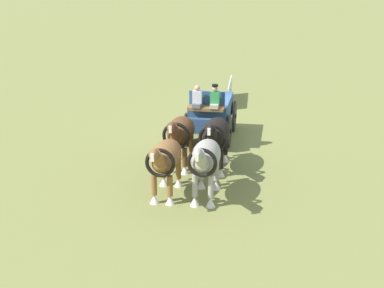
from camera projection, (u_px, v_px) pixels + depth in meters
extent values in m
plane|color=olive|center=(211.00, 137.00, 24.85)|extent=(220.00, 220.00, 0.00)
cube|color=#2D4C7A|center=(211.00, 109.00, 24.44)|extent=(2.97, 2.05, 0.93)
cube|color=brown|center=(206.00, 108.00, 22.77)|extent=(0.81, 1.50, 0.12)
cube|color=#2D4C7A|center=(204.00, 126.00, 22.61)|extent=(0.47, 1.29, 0.60)
cube|color=#2D4C7A|center=(207.00, 98.00, 22.94)|extent=(0.32, 1.41, 0.55)
cube|color=black|center=(211.00, 122.00, 24.63)|extent=(2.98, 0.71, 0.16)
cylinder|color=black|center=(229.00, 131.00, 23.48)|extent=(1.32, 0.32, 1.33)
cylinder|color=black|center=(229.00, 131.00, 23.48)|extent=(0.23, 0.21, 0.20)
cylinder|color=black|center=(186.00, 129.00, 23.75)|extent=(1.32, 0.32, 1.33)
cylinder|color=black|center=(186.00, 129.00, 23.75)|extent=(0.23, 0.21, 0.20)
cylinder|color=black|center=(234.00, 116.00, 25.51)|extent=(1.32, 0.32, 1.33)
cylinder|color=black|center=(234.00, 116.00, 25.51)|extent=(0.23, 0.21, 0.20)
cylinder|color=black|center=(194.00, 114.00, 25.78)|extent=(1.32, 0.32, 1.33)
cylinder|color=black|center=(194.00, 114.00, 25.78)|extent=(0.23, 0.21, 0.20)
cylinder|color=brown|center=(202.00, 141.00, 22.13)|extent=(2.57, 0.58, 0.10)
cube|color=#BCB293|center=(214.00, 106.00, 22.56)|extent=(0.45, 0.39, 0.16)
cube|color=#338C4C|center=(215.00, 98.00, 22.58)|extent=(0.30, 0.40, 0.55)
sphere|color=tan|center=(215.00, 89.00, 22.46)|extent=(0.22, 0.22, 0.22)
cylinder|color=black|center=(215.00, 85.00, 22.41)|extent=(0.24, 0.24, 0.08)
cube|color=slate|center=(197.00, 105.00, 22.67)|extent=(0.45, 0.39, 0.16)
cube|color=silver|center=(197.00, 98.00, 22.69)|extent=(0.30, 0.40, 0.55)
sphere|color=tan|center=(197.00, 88.00, 22.56)|extent=(0.22, 0.22, 0.22)
ellipsoid|color=black|center=(216.00, 132.00, 20.97)|extent=(2.27, 1.36, 0.98)
cylinder|color=black|center=(221.00, 160.00, 20.49)|extent=(0.18, 0.18, 0.68)
cone|color=silver|center=(221.00, 172.00, 20.65)|extent=(0.30, 0.30, 0.29)
cylinder|color=black|center=(206.00, 159.00, 20.57)|extent=(0.18, 0.18, 0.68)
cone|color=silver|center=(206.00, 172.00, 20.73)|extent=(0.30, 0.30, 0.29)
cylinder|color=black|center=(225.00, 146.00, 21.87)|extent=(0.18, 0.18, 0.68)
cone|color=silver|center=(225.00, 158.00, 22.03)|extent=(0.30, 0.30, 0.29)
cylinder|color=black|center=(211.00, 145.00, 21.96)|extent=(0.18, 0.18, 0.68)
cone|color=silver|center=(211.00, 157.00, 22.12)|extent=(0.30, 0.30, 0.29)
cylinder|color=black|center=(211.00, 133.00, 19.60)|extent=(0.99, 0.53, 0.81)
ellipsoid|color=black|center=(210.00, 129.00, 19.17)|extent=(0.64, 0.37, 0.32)
cube|color=silver|center=(209.00, 132.00, 18.91)|extent=(0.08, 0.11, 0.24)
torus|color=black|center=(213.00, 138.00, 20.05)|extent=(0.30, 1.01, 1.00)
cylinder|color=black|center=(220.00, 131.00, 22.11)|extent=(0.14, 0.14, 0.80)
ellipsoid|color=brown|center=(181.00, 131.00, 21.17)|extent=(2.17, 1.33, 0.97)
cylinder|color=brown|center=(185.00, 157.00, 20.72)|extent=(0.18, 0.18, 0.68)
cone|color=silver|center=(185.00, 170.00, 20.88)|extent=(0.30, 0.30, 0.29)
cylinder|color=brown|center=(170.00, 156.00, 20.80)|extent=(0.18, 0.18, 0.68)
cone|color=silver|center=(170.00, 169.00, 20.96)|extent=(0.30, 0.30, 0.29)
cylinder|color=brown|center=(191.00, 144.00, 22.04)|extent=(0.18, 0.18, 0.68)
cone|color=silver|center=(191.00, 156.00, 22.20)|extent=(0.30, 0.30, 0.29)
cylinder|color=brown|center=(177.00, 144.00, 22.12)|extent=(0.18, 0.18, 0.68)
cone|color=silver|center=(177.00, 156.00, 22.28)|extent=(0.30, 0.30, 0.29)
cylinder|color=brown|center=(174.00, 131.00, 19.85)|extent=(0.99, 0.53, 0.81)
ellipsoid|color=brown|center=(172.00, 127.00, 19.42)|extent=(0.64, 0.37, 0.32)
cube|color=silver|center=(170.00, 129.00, 19.16)|extent=(0.08, 0.11, 0.24)
torus|color=black|center=(176.00, 136.00, 20.29)|extent=(0.30, 1.00, 0.99)
cylinder|color=black|center=(186.00, 130.00, 22.26)|extent=(0.14, 0.14, 0.80)
ellipsoid|color=#9E998E|center=(206.00, 156.00, 18.53)|extent=(2.15, 1.27, 0.92)
cylinder|color=#9E998E|center=(211.00, 187.00, 18.08)|extent=(0.18, 0.18, 0.74)
cone|color=silver|center=(211.00, 202.00, 18.26)|extent=(0.30, 0.30, 0.32)
cylinder|color=#9E998E|center=(195.00, 186.00, 18.16)|extent=(0.18, 0.18, 0.74)
cone|color=silver|center=(195.00, 201.00, 18.34)|extent=(0.30, 0.30, 0.32)
cylinder|color=#9E998E|center=(216.00, 170.00, 19.40)|extent=(0.18, 0.18, 0.74)
cone|color=silver|center=(216.00, 185.00, 19.57)|extent=(0.30, 0.30, 0.32)
cylinder|color=#9E998E|center=(201.00, 169.00, 19.48)|extent=(0.18, 0.18, 0.74)
cone|color=silver|center=(201.00, 184.00, 19.65)|extent=(0.30, 0.30, 0.32)
cylinder|color=#9E998E|center=(200.00, 158.00, 17.21)|extent=(0.99, 0.53, 0.81)
ellipsoid|color=#9E998E|center=(198.00, 154.00, 16.78)|extent=(0.64, 0.37, 0.32)
cube|color=silver|center=(197.00, 157.00, 16.52)|extent=(0.08, 0.11, 0.24)
torus|color=black|center=(202.00, 163.00, 17.65)|extent=(0.29, 0.95, 0.95)
cylinder|color=black|center=(210.00, 153.00, 19.61)|extent=(0.14, 0.14, 0.80)
ellipsoid|color=brown|center=(166.00, 156.00, 18.75)|extent=(2.21, 1.29, 0.93)
cylinder|color=brown|center=(170.00, 186.00, 18.28)|extent=(0.18, 0.18, 0.68)
cone|color=silver|center=(170.00, 200.00, 18.44)|extent=(0.30, 0.30, 0.29)
cylinder|color=brown|center=(154.00, 185.00, 18.36)|extent=(0.18, 0.18, 0.68)
cone|color=silver|center=(154.00, 199.00, 18.52)|extent=(0.30, 0.30, 0.29)
cylinder|color=brown|center=(178.00, 169.00, 19.63)|extent=(0.18, 0.18, 0.68)
cone|color=silver|center=(179.00, 182.00, 19.79)|extent=(0.30, 0.30, 0.29)
cylinder|color=brown|center=(164.00, 168.00, 19.71)|extent=(0.18, 0.18, 0.68)
cone|color=silver|center=(164.00, 181.00, 19.87)|extent=(0.30, 0.30, 0.29)
cylinder|color=brown|center=(157.00, 158.00, 17.41)|extent=(0.99, 0.53, 0.81)
ellipsoid|color=brown|center=(154.00, 154.00, 16.98)|extent=(0.64, 0.37, 0.32)
cube|color=silver|center=(152.00, 158.00, 16.72)|extent=(0.08, 0.11, 0.24)
torus|color=black|center=(160.00, 163.00, 17.85)|extent=(0.29, 0.96, 0.96)
cylinder|color=black|center=(173.00, 153.00, 19.87)|extent=(0.14, 0.14, 0.80)
cube|color=silver|center=(230.00, 92.00, 30.09)|extent=(3.13, 0.80, 1.10)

